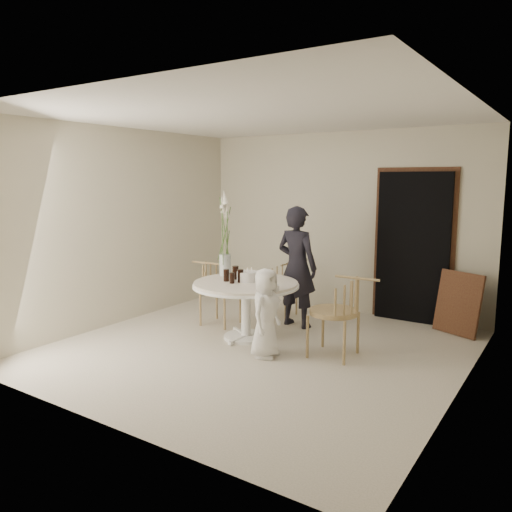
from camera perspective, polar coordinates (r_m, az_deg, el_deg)
The scene contains 18 objects.
ground at distance 6.04m, azimuth 0.27°, elevation -10.55°, with size 4.50×4.50×0.00m, color beige.
room_shell at distance 5.71m, azimuth 0.28°, elevation 4.97°, with size 4.50×4.50×4.50m.
doorway at distance 7.30m, azimuth 17.49°, elevation 0.90°, with size 1.00×0.10×2.10m, color black.
door_trim at distance 7.33m, azimuth 17.60°, elevation 1.40°, with size 1.12×0.03×2.22m, color brown.
table at distance 6.25m, azimuth -1.16°, elevation -4.00°, with size 1.33×1.33×0.73m.
picture_frame at distance 6.99m, azimuth 22.12°, elevation -5.03°, with size 0.62×0.04×0.82m, color brown.
chair_far at distance 7.41m, azimuth 3.23°, elevation -2.93°, with size 0.44×0.47×0.77m.
chair_right at distance 5.67m, azimuth 10.14°, elevation -5.49°, with size 0.59×0.55×0.95m.
chair_left at distance 6.96m, azimuth -4.95°, elevation -3.19°, with size 0.54×0.50×0.86m.
girl at distance 6.78m, azimuth 4.70°, elevation -1.24°, with size 0.60×0.39×1.65m, color black.
boy at distance 5.64m, azimuth 1.11°, elevation -6.52°, with size 0.50×0.32×1.02m, color white.
birthday_cake at distance 6.25m, azimuth -1.01°, elevation -2.34°, with size 0.26×0.26×0.17m.
cola_tumbler_a at distance 6.14m, azimuth -2.76°, elevation -2.52°, with size 0.06×0.06×0.13m, color black.
cola_tumbler_b at distance 6.19m, azimuth -1.78°, elevation -2.28°, with size 0.08×0.08×0.16m, color black.
cola_tumbler_c at distance 6.38m, azimuth -2.36°, elevation -1.90°, with size 0.08×0.08×0.17m, color black.
cola_tumbler_d at distance 6.26m, azimuth -3.41°, elevation -2.21°, with size 0.07×0.07×0.15m, color black.
plate_stack at distance 5.80m, azimuth 1.54°, elevation -3.58°, with size 0.23×0.23×0.06m, color silver.
flower_vase at distance 6.58m, azimuth -3.57°, elevation 1.50°, with size 0.15×0.15×1.13m.
Camera 1 is at (3.11, -4.78, 2.00)m, focal length 35.00 mm.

